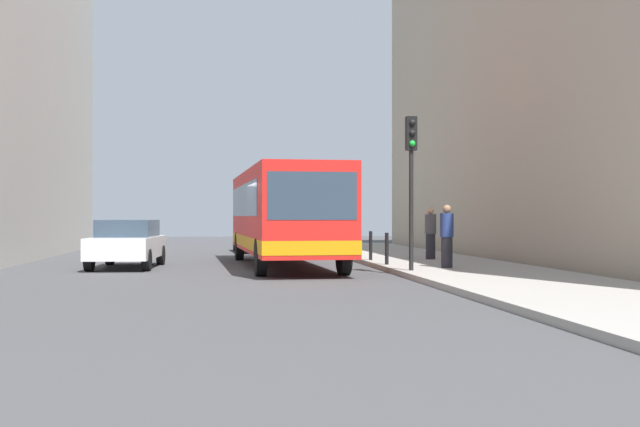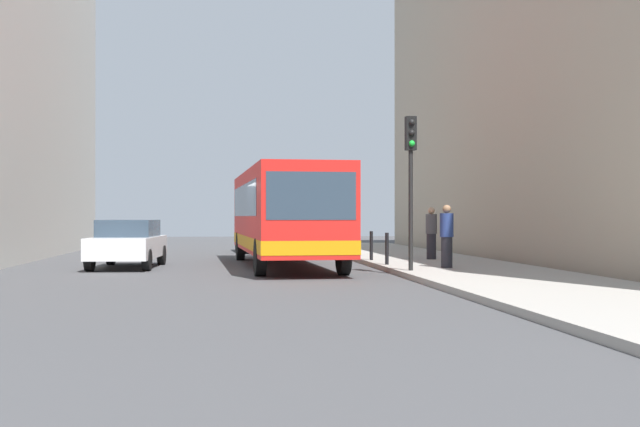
{
  "view_description": "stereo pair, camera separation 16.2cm",
  "coord_description": "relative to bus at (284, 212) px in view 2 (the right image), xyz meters",
  "views": [
    {
      "loc": [
        -1.63,
        -22.5,
        1.59
      ],
      "look_at": [
        1.41,
        0.43,
        1.67
      ],
      "focal_mm": 44.4,
      "sensor_mm": 36.0,
      "label": 1
    },
    {
      "loc": [
        -1.47,
        -22.52,
        1.59
      ],
      "look_at": [
        1.41,
        0.43,
        1.67
      ],
      "focal_mm": 44.4,
      "sensor_mm": 36.0,
      "label": 2
    }
  ],
  "objects": [
    {
      "name": "sidewalk",
      "position": [
        4.88,
        -2.54,
        -1.65
      ],
      "size": [
        4.4,
        40.0,
        0.15
      ],
      "primitive_type": "cube",
      "color": "#9E9991",
      "rests_on": "ground"
    },
    {
      "name": "bollard_mid",
      "position": [
        2.93,
        0.54,
        -1.1
      ],
      "size": [
        0.11,
        0.11,
        0.95
      ],
      "primitive_type": "cylinder",
      "color": "black",
      "rests_on": "sidewalk"
    },
    {
      "name": "building_right",
      "position": [
        10.98,
        1.46,
        5.77
      ],
      "size": [
        7.0,
        32.0,
        14.98
      ],
      "primitive_type": "cube",
      "color": "#B2A38C",
      "rests_on": "ground"
    },
    {
      "name": "bus",
      "position": [
        0.0,
        0.0,
        0.0
      ],
      "size": [
        2.98,
        11.12,
        3.0
      ],
      "rotation": [
        0.0,
        0.0,
        3.18
      ],
      "color": "red",
      "rests_on": "ground"
    },
    {
      "name": "car_behind_bus",
      "position": [
        -0.32,
        10.24,
        -0.94
      ],
      "size": [
        2.04,
        4.48,
        1.48
      ],
      "rotation": [
        0.0,
        0.0,
        3.19
      ],
      "color": "silver",
      "rests_on": "ground"
    },
    {
      "name": "bollard_near",
      "position": [
        2.93,
        -1.92,
        -1.1
      ],
      "size": [
        0.11,
        0.11,
        0.95
      ],
      "primitive_type": "cylinder",
      "color": "black",
      "rests_on": "sidewalk"
    },
    {
      "name": "car_beside_bus",
      "position": [
        -4.84,
        -0.09,
        -0.94
      ],
      "size": [
        2.1,
        4.51,
        1.48
      ],
      "rotation": [
        0.0,
        0.0,
        3.08
      ],
      "color": "silver",
      "rests_on": "ground"
    },
    {
      "name": "traffic_light",
      "position": [
        3.03,
        -4.51,
        1.28
      ],
      "size": [
        0.28,
        0.33,
        4.1
      ],
      "color": "black",
      "rests_on": "sidewalk"
    },
    {
      "name": "pedestrian_near_signal",
      "position": [
        4.29,
        -3.54,
        -0.69
      ],
      "size": [
        0.38,
        0.38,
        1.76
      ],
      "rotation": [
        0.0,
        0.0,
        3.47
      ],
      "color": "#26262D",
      "rests_on": "sidewalk"
    },
    {
      "name": "ground_plane",
      "position": [
        -0.52,
        -2.54,
        -1.73
      ],
      "size": [
        80.0,
        80.0,
        0.0
      ],
      "primitive_type": "plane",
      "color": "#424244"
    },
    {
      "name": "pedestrian_mid_sidewalk",
      "position": [
        5.03,
        0.8,
        -0.7
      ],
      "size": [
        0.38,
        0.38,
        1.75
      ],
      "rotation": [
        0.0,
        0.0,
        6.05
      ],
      "color": "#26262D",
      "rests_on": "sidewalk"
    }
  ]
}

